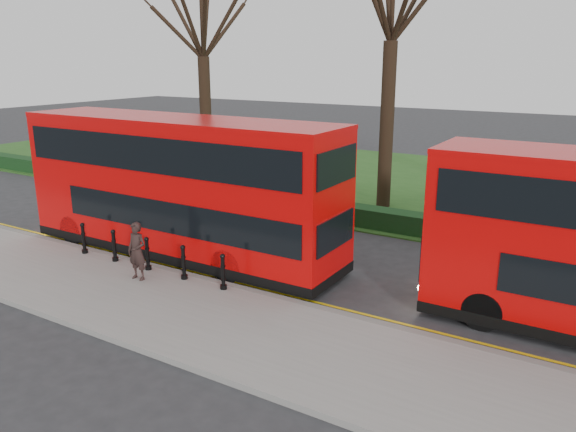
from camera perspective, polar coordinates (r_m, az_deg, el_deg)
The scene contains 11 objects.
ground at distance 18.20m, azimuth -8.39°, elevation -5.19°, with size 120.00×120.00×0.00m, color #28282B.
pavement at distance 16.16m, azimuth -15.22°, elevation -8.08°, with size 60.00×4.00×0.15m, color gray.
kerb at distance 17.47m, azimuth -10.49°, elevation -5.93°, with size 60.00×0.25×0.16m, color slate.
grass_verge at distance 30.75m, azimuth 9.65°, elevation 3.51°, with size 60.00×18.00×0.06m, color #244F1A.
hedge at distance 23.43m, azimuth 2.17°, elevation 0.80°, with size 60.00×0.90×0.80m, color black.
yellow_line_outer at distance 17.70m, azimuth -9.83°, elevation -5.85°, with size 60.00×0.10×0.01m, color yellow.
yellow_line_inner at distance 17.84m, azimuth -9.41°, elevation -5.65°, with size 60.00×0.10×0.01m, color yellow.
tree_left at distance 29.89m, azimuth -8.77°, elevation 19.76°, with size 7.58×7.58×11.84m.
bollard_row at distance 17.79m, azimuth -14.09°, elevation -3.78°, with size 5.99×0.15×1.00m.
bus_lead at distance 18.87m, azimuth -11.06°, elevation 2.82°, with size 11.59×2.66×4.61m.
pedestrian at distance 16.99m, azimuth -15.09°, elevation -3.47°, with size 0.63×0.42×1.74m, color black.
Camera 1 is at (10.98, -12.98, 6.48)m, focal length 35.00 mm.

